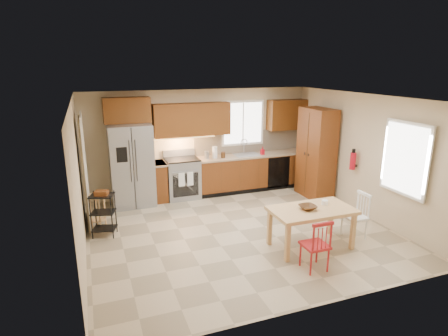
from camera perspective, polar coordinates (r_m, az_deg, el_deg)
The scene contains 33 objects.
floor at distance 7.23m, azimuth 2.32°, elevation -9.50°, with size 5.50×5.50×0.00m, color tan.
ceiling at distance 6.58m, azimuth 2.56°, elevation 10.64°, with size 5.50×5.00×0.02m, color silver.
wall_back at distance 9.10m, azimuth -3.63°, elevation 4.02°, with size 5.50×0.02×2.50m, color #CCB793.
wall_front at distance 4.72m, azimuth 14.26°, elevation -7.51°, with size 5.50×0.02×2.50m, color #CCB793.
wall_left at distance 6.32m, azimuth -21.30°, elevation -2.21°, with size 0.02×5.00×2.50m, color #CCB793.
wall_right at distance 8.23m, azimuth 20.42°, elevation 1.84°, with size 0.02×5.00×2.50m, color #CCB793.
refrigerator at distance 8.49m, azimuth -13.90°, elevation 0.40°, with size 0.92×0.75×1.82m, color gray.
range_stove at distance 8.86m, azimuth -6.36°, elevation -1.63°, with size 0.76×0.63×0.92m, color gray.
base_cabinet_narrow at distance 8.77m, azimuth -9.87°, elevation -2.02°, with size 0.30×0.60×0.90m, color #653212.
base_cabinet_run at distance 9.46m, azimuth 4.49°, elevation -0.54°, with size 2.92×0.60×0.90m, color #653212.
dishwasher at distance 9.45m, azimuth 8.31°, elevation -0.67°, with size 0.60×0.02×0.78m, color black.
backsplash at distance 9.54m, azimuth 3.87°, elevation 4.10°, with size 2.92×0.03×0.55m, color beige.
upper_over_fridge at distance 8.47m, azimuth -14.59°, elevation 8.53°, with size 1.00×0.35×0.55m, color #643010.
upper_left_block at distance 8.76m, azimuth -4.94°, elevation 7.38°, with size 1.80×0.35×0.75m, color #643010.
upper_right_block at distance 9.72m, azimuth 9.56°, elevation 8.02°, with size 1.00×0.35×0.75m, color #643010.
window_back at distance 9.37m, azimuth 2.87°, elevation 6.86°, with size 1.12×0.04×1.12m, color white.
sink at distance 9.28m, azimuth 3.48°, elevation 1.78°, with size 0.62×0.46×0.16m, color gray.
undercab_glow at distance 8.73m, azimuth -6.74°, elevation 4.67°, with size 1.60×0.30×0.01m, color #FFBF66.
soap_bottle at distance 9.31m, azimuth 5.88°, elevation 2.64°, with size 0.09×0.09×0.19m, color #AB0B1A.
paper_towel at distance 8.89m, azimuth -1.41°, elevation 2.39°, with size 0.12×0.12×0.28m, color white.
canister_steel at distance 8.84m, azimuth -2.63°, elevation 1.97°, with size 0.11×0.11×0.18m, color gray.
canister_wood at distance 8.94m, azimuth -0.13°, elevation 2.02°, with size 0.10×0.10×0.14m, color #4D3014.
pantry at distance 9.01m, azimuth 13.85°, elevation 2.19°, with size 0.50×0.95×2.10m, color #653212.
fire_extinguisher at distance 8.30m, azimuth 19.03°, elevation 1.01°, with size 0.12×0.12×0.36m, color #AB0B1A.
window_right at distance 7.33m, azimuth 25.90°, elevation 1.27°, with size 0.04×1.02×1.32m, color white.
doorway at distance 7.62m, azimuth -20.48°, elevation -0.77°, with size 0.04×0.95×2.10m, color #8C7A59.
dining_table at distance 6.67m, azimuth 13.08°, elevation -8.92°, with size 1.41×0.79×0.69m, color tan, non-canonical shape.
chair_red at distance 5.97m, azimuth 13.69°, elevation -11.21°, with size 0.39×0.39×0.83m, color maroon, non-canonical shape.
chair_white at distance 7.21m, azimuth 19.29°, elevation -6.89°, with size 0.39×0.39×0.83m, color white, non-canonical shape.
table_bowl at distance 6.49m, azimuth 12.61°, elevation -6.21°, with size 0.29×0.29×0.07m, color #4D3014.
table_jar at distance 6.76m, azimuth 15.08°, elevation -5.24°, with size 0.09×0.09×0.11m, color white.
bar_stool at distance 7.53m, azimuth -18.67°, elevation -6.40°, with size 0.34×0.34×0.70m, color tan, non-canonical shape.
utility_cart at distance 7.22m, azimuth -17.90°, elevation -6.76°, with size 0.41×0.32×0.82m, color black, non-canonical shape.
Camera 1 is at (-2.53, -6.05, 3.06)m, focal length 30.00 mm.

